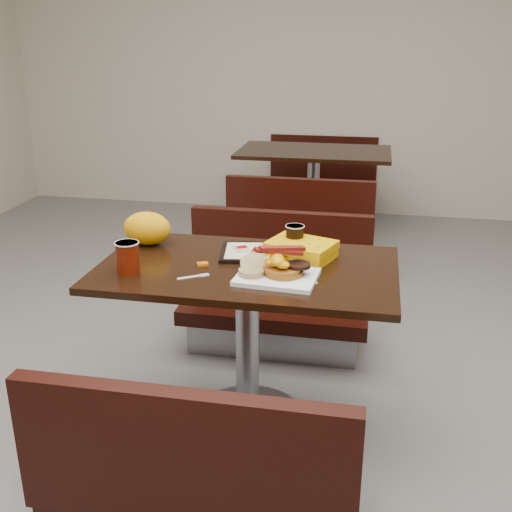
% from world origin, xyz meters
% --- Properties ---
extents(floor, '(6.00, 7.00, 0.01)m').
position_xyz_m(floor, '(0.00, 0.00, 0.00)').
color(floor, slate).
rests_on(floor, ground).
extents(wall_back, '(6.00, 0.01, 2.80)m').
position_xyz_m(wall_back, '(0.00, 3.50, 1.40)').
color(wall_back, beige).
rests_on(wall_back, ground).
extents(table_near, '(1.20, 0.70, 0.75)m').
position_xyz_m(table_near, '(0.00, 0.00, 0.38)').
color(table_near, black).
rests_on(table_near, floor).
extents(bench_near_s, '(1.00, 0.46, 0.72)m').
position_xyz_m(bench_near_s, '(0.00, -0.70, 0.36)').
color(bench_near_s, black).
rests_on(bench_near_s, floor).
extents(bench_near_n, '(1.00, 0.46, 0.72)m').
position_xyz_m(bench_near_n, '(0.00, 0.70, 0.36)').
color(bench_near_n, black).
rests_on(bench_near_n, floor).
extents(table_far, '(1.20, 0.70, 0.75)m').
position_xyz_m(table_far, '(0.00, 2.60, 0.38)').
color(table_far, black).
rests_on(table_far, floor).
extents(bench_far_s, '(1.00, 0.46, 0.72)m').
position_xyz_m(bench_far_s, '(0.00, 1.90, 0.36)').
color(bench_far_s, black).
rests_on(bench_far_s, floor).
extents(bench_far_n, '(1.00, 0.46, 0.72)m').
position_xyz_m(bench_far_n, '(0.00, 3.30, 0.36)').
color(bench_far_n, black).
rests_on(bench_far_n, floor).
extents(platter, '(0.32, 0.26, 0.02)m').
position_xyz_m(platter, '(0.14, -0.11, 0.76)').
color(platter, white).
rests_on(platter, table_near).
extents(pancake_stack, '(0.15, 0.15, 0.03)m').
position_xyz_m(pancake_stack, '(0.17, -0.10, 0.78)').
color(pancake_stack, '#985119').
rests_on(pancake_stack, platter).
extents(sausage_patty, '(0.11, 0.11, 0.01)m').
position_xyz_m(sausage_patty, '(0.22, -0.09, 0.81)').
color(sausage_patty, black).
rests_on(sausage_patty, pancake_stack).
extents(scrambled_eggs, '(0.12, 0.11, 0.05)m').
position_xyz_m(scrambled_eggs, '(0.14, -0.11, 0.82)').
color(scrambled_eggs, '#FFA105').
rests_on(scrambled_eggs, pancake_stack).
extents(bacon_strips, '(0.20, 0.15, 0.01)m').
position_xyz_m(bacon_strips, '(0.14, -0.10, 0.86)').
color(bacon_strips, '#4A0905').
rests_on(bacon_strips, scrambled_eggs).
extents(muffin_bottom, '(0.12, 0.12, 0.02)m').
position_xyz_m(muffin_bottom, '(0.04, -0.13, 0.78)').
color(muffin_bottom, tan).
rests_on(muffin_bottom, platter).
extents(muffin_top, '(0.10, 0.11, 0.06)m').
position_xyz_m(muffin_top, '(0.04, -0.08, 0.79)').
color(muffin_top, tan).
rests_on(muffin_top, platter).
extents(coffee_cup_near, '(0.10, 0.10, 0.12)m').
position_xyz_m(coffee_cup_near, '(-0.44, -0.16, 0.81)').
color(coffee_cup_near, maroon).
rests_on(coffee_cup_near, table_near).
extents(fork, '(0.12, 0.09, 0.00)m').
position_xyz_m(fork, '(-0.19, -0.17, 0.75)').
color(fork, white).
rests_on(fork, table_near).
extents(knife, '(0.07, 0.17, 0.00)m').
position_xyz_m(knife, '(0.26, -0.05, 0.75)').
color(knife, white).
rests_on(knife, table_near).
extents(condiment_syrup, '(0.05, 0.05, 0.01)m').
position_xyz_m(condiment_syrup, '(-0.18, -0.03, 0.76)').
color(condiment_syrup, '#C75908').
rests_on(condiment_syrup, table_near).
extents(tray, '(0.38, 0.29, 0.02)m').
position_xyz_m(tray, '(0.03, 0.15, 0.76)').
color(tray, black).
rests_on(tray, table_near).
extents(hashbrown_sleeve_left, '(0.08, 0.08, 0.02)m').
position_xyz_m(hashbrown_sleeve_left, '(-0.06, 0.14, 0.78)').
color(hashbrown_sleeve_left, silver).
rests_on(hashbrown_sleeve_left, tray).
extents(hashbrown_sleeve_right, '(0.08, 0.09, 0.02)m').
position_xyz_m(hashbrown_sleeve_right, '(0.03, 0.10, 0.78)').
color(hashbrown_sleeve_right, silver).
rests_on(hashbrown_sleeve_right, tray).
extents(coffee_cup_far, '(0.09, 0.09, 0.10)m').
position_xyz_m(coffee_cup_far, '(0.17, 0.20, 0.82)').
color(coffee_cup_far, black).
rests_on(coffee_cup_far, tray).
extents(clamshell, '(0.31, 0.27, 0.07)m').
position_xyz_m(clamshell, '(0.20, 0.14, 0.79)').
color(clamshell, '#DA9E03').
rests_on(clamshell, table_near).
extents(paper_bag, '(0.26, 0.23, 0.15)m').
position_xyz_m(paper_bag, '(-0.49, 0.18, 0.82)').
color(paper_bag, orange).
rests_on(paper_bag, table_near).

